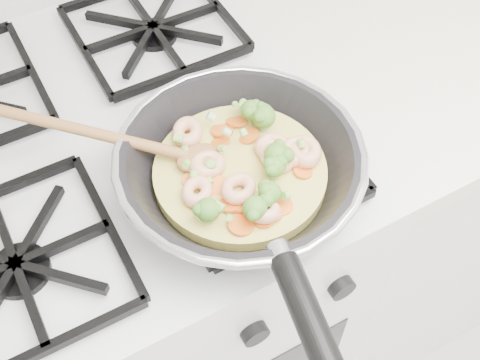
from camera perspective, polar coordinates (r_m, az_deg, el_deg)
stove at (r=1.20m, az=-9.29°, el=-9.91°), size 0.60×0.60×0.92m
counter_right at (r=1.50m, az=19.92°, el=3.70°), size 1.00×0.60×0.90m
skillet at (r=0.71m, az=0.09°, el=1.03°), size 0.42×0.53×0.09m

